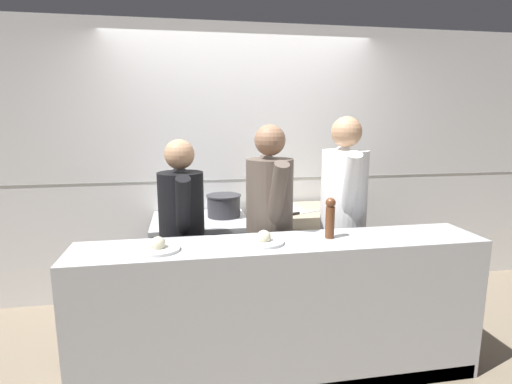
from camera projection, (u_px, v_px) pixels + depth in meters
name	position (u px, v px, depth m)	size (l,w,h in m)	color
ground_plane	(268.00, 363.00, 2.88)	(14.00, 14.00, 0.00)	#7F705B
wall_back_tiled	(242.00, 164.00, 3.88)	(8.00, 0.06, 2.60)	white
oven_range	(201.00, 266.00, 3.57)	(0.82, 0.71, 0.87)	#38383D
prep_counter	(300.00, 257.00, 3.73)	(0.92, 0.65, 0.92)	gray
pass_counter	(283.00, 313.00, 2.62)	(2.63, 0.45, 0.97)	#B7BABF
stock_pot	(180.00, 210.00, 3.48)	(0.25, 0.25, 0.14)	beige
sauce_pot	(224.00, 205.00, 3.57)	(0.31, 0.31, 0.20)	#2D2D33
mixing_bowl_steel	(293.00, 206.00, 3.61)	(0.24, 0.24, 0.07)	#B7BABF
chefs_knife	(301.00, 213.00, 3.48)	(0.33, 0.17, 0.02)	#B7BABF
plated_dish_main	(158.00, 247.00, 2.36)	(0.25, 0.25, 0.09)	white
plated_dish_appetiser	(264.00, 240.00, 2.49)	(0.25, 0.25, 0.09)	white
pepper_mill	(330.00, 217.00, 2.58)	(0.07, 0.07, 0.27)	brown
chef_head_cook	(182.00, 237.00, 2.90)	(0.35, 0.70, 1.60)	black
chef_sous	(269.00, 227.00, 2.97)	(0.36, 0.74, 1.70)	black
chef_line	(343.00, 217.00, 3.13)	(0.42, 0.77, 1.75)	black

